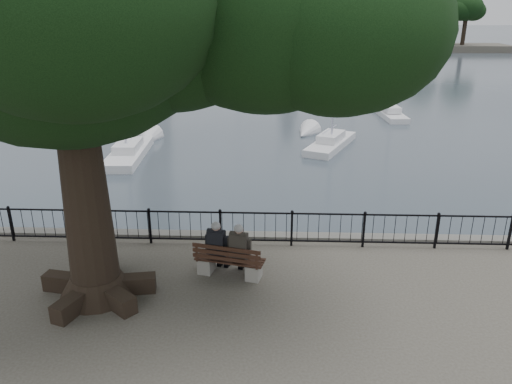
{
  "coord_description": "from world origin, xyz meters",
  "views": [
    {
      "loc": [
        0.5,
        -10.2,
        6.37
      ],
      "look_at": [
        0.0,
        2.5,
        1.6
      ],
      "focal_mm": 35.0,
      "sensor_mm": 36.0,
      "label": 1
    }
  ],
  "objects_px": {
    "person_right": "(241,251)",
    "tree": "(111,2)",
    "person_left": "(218,248)",
    "bench": "(229,264)",
    "lion_monument": "(289,53)"
  },
  "relations": [
    {
      "from": "person_left",
      "to": "person_right",
      "type": "distance_m",
      "value": 0.58
    },
    {
      "from": "person_right",
      "to": "bench",
      "type": "bearing_deg",
      "value": -173.09
    },
    {
      "from": "person_right",
      "to": "tree",
      "type": "xyz_separation_m",
      "value": [
        -2.38,
        -0.88,
        5.75
      ]
    },
    {
      "from": "person_right",
      "to": "lion_monument",
      "type": "height_order",
      "value": "lion_monument"
    },
    {
      "from": "person_left",
      "to": "bench",
      "type": "bearing_deg",
      "value": -31.21
    },
    {
      "from": "tree",
      "to": "bench",
      "type": "bearing_deg",
      "value": 21.92
    },
    {
      "from": "bench",
      "to": "person_right",
      "type": "height_order",
      "value": "person_right"
    },
    {
      "from": "tree",
      "to": "lion_monument",
      "type": "distance_m",
      "value": 50.52
    },
    {
      "from": "person_left",
      "to": "person_right",
      "type": "bearing_deg",
      "value": -13.39
    },
    {
      "from": "tree",
      "to": "person_left",
      "type": "bearing_deg",
      "value": 29.13
    },
    {
      "from": "person_right",
      "to": "lion_monument",
      "type": "bearing_deg",
      "value": 87.3
    },
    {
      "from": "person_left",
      "to": "tree",
      "type": "height_order",
      "value": "tree"
    },
    {
      "from": "person_left",
      "to": "person_right",
      "type": "xyz_separation_m",
      "value": [
        0.56,
        -0.13,
        0.0
      ]
    },
    {
      "from": "bench",
      "to": "tree",
      "type": "distance_m",
      "value": 6.51
    },
    {
      "from": "bench",
      "to": "person_right",
      "type": "distance_m",
      "value": 0.45
    }
  ]
}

